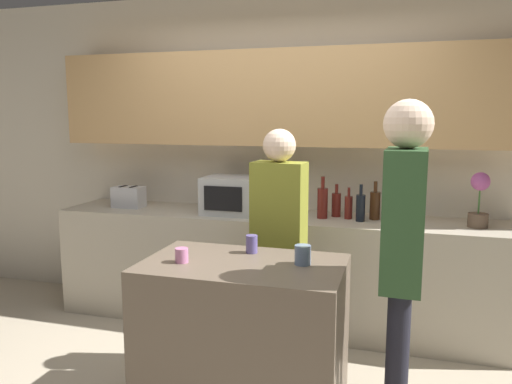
{
  "coord_description": "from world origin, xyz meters",
  "views": [
    {
      "loc": [
        0.96,
        -2.41,
        1.69
      ],
      "look_at": [
        0.16,
        0.33,
        1.25
      ],
      "focal_mm": 35.0,
      "sensor_mm": 36.0,
      "label": 1
    }
  ],
  "objects": [
    {
      "name": "toaster",
      "position": [
        -1.3,
        1.37,
        0.99
      ],
      "size": [
        0.26,
        0.16,
        0.18
      ],
      "color": "silver",
      "rests_on": "back_counter"
    },
    {
      "name": "bottle_1",
      "position": [
        0.48,
        1.47,
        1.0
      ],
      "size": [
        0.07,
        0.07,
        0.26
      ],
      "color": "maroon",
      "rests_on": "back_counter"
    },
    {
      "name": "person_left",
      "position": [
        0.98,
        0.05,
        1.06
      ],
      "size": [
        0.23,
        0.35,
        1.77
      ],
      "rotation": [
        0.0,
        0.0,
        1.53
      ],
      "color": "black",
      "rests_on": "ground_plane"
    },
    {
      "name": "potted_plant",
      "position": [
        1.5,
        1.37,
        1.1
      ],
      "size": [
        0.14,
        0.14,
        0.4
      ],
      "color": "brown",
      "rests_on": "back_counter"
    },
    {
      "name": "bottle_3",
      "position": [
        0.68,
        1.34,
        1.01
      ],
      "size": [
        0.07,
        0.07,
        0.28
      ],
      "color": "black",
      "rests_on": "back_counter"
    },
    {
      "name": "cup_2",
      "position": [
        0.47,
        0.14,
        0.95
      ],
      "size": [
        0.09,
        0.09,
        0.11
      ],
      "color": "#6980A2",
      "rests_on": "kitchen_island"
    },
    {
      "name": "kitchen_island",
      "position": [
        0.16,
        0.08,
        0.45
      ],
      "size": [
        1.09,
        0.67,
        0.9
      ],
      "color": "brown",
      "rests_on": "ground_plane"
    },
    {
      "name": "bottle_0",
      "position": [
        0.39,
        1.38,
        1.03
      ],
      "size": [
        0.08,
        0.08,
        0.33
      ],
      "color": "maroon",
      "rests_on": "back_counter"
    },
    {
      "name": "bottle_5",
      "position": [
        0.9,
        1.44,
        1.0
      ],
      "size": [
        0.08,
        0.08,
        0.25
      ],
      "color": "black",
      "rests_on": "back_counter"
    },
    {
      "name": "bottle_4",
      "position": [
        0.78,
        1.44,
        1.01
      ],
      "size": [
        0.08,
        0.08,
        0.3
      ],
      "color": "#472814",
      "rests_on": "back_counter"
    },
    {
      "name": "person_center",
      "position": [
        0.21,
        0.68,
        0.95
      ],
      "size": [
        0.36,
        0.22,
        1.61
      ],
      "rotation": [
        0.0,
        0.0,
        -3.23
      ],
      "color": "black",
      "rests_on": "ground_plane"
    },
    {
      "name": "bottle_2",
      "position": [
        0.58,
        1.41,
        0.99
      ],
      "size": [
        0.06,
        0.06,
        0.24
      ],
      "color": "maroon",
      "rests_on": "back_counter"
    },
    {
      "name": "back_wall",
      "position": [
        0.0,
        1.66,
        1.54
      ],
      "size": [
        6.4,
        0.4,
        2.7
      ],
      "color": "beige",
      "rests_on": "ground_plane"
    },
    {
      "name": "cup_1",
      "position": [
        0.14,
        0.28,
        0.95
      ],
      "size": [
        0.07,
        0.07,
        0.1
      ],
      "color": "#63569D",
      "rests_on": "kitchen_island"
    },
    {
      "name": "microwave",
      "position": [
        -0.31,
        1.37,
        1.05
      ],
      "size": [
        0.52,
        0.39,
        0.3
      ],
      "color": "#B7BABC",
      "rests_on": "back_counter"
    },
    {
      "name": "back_counter",
      "position": [
        0.0,
        1.39,
        0.45
      ],
      "size": [
        3.6,
        0.62,
        0.9
      ],
      "color": "#B7AD99",
      "rests_on": "ground_plane"
    },
    {
      "name": "cup_0",
      "position": [
        -0.17,
        -0.01,
        0.94
      ],
      "size": [
        0.07,
        0.07,
        0.08
      ],
      "color": "pink",
      "rests_on": "kitchen_island"
    }
  ]
}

